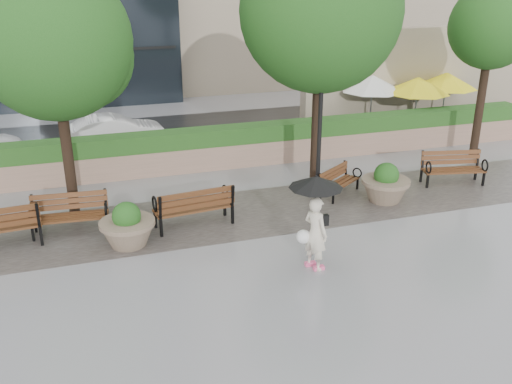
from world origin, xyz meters
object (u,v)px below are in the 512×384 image
object	(u,v)px
bench_3	(339,187)
car_right	(115,132)
lamppost	(319,141)
bench_4	(452,175)
planter_left	(128,229)
planter_right	(385,186)
bench_2	(194,215)
pedestrian	(315,214)
bench_1	(71,222)

from	to	relation	value
bench_3	car_right	distance (m)	9.00
lamppost	bench_3	bearing A→B (deg)	-12.42
bench_4	planter_left	world-z (taller)	planter_left
bench_4	planter_right	bearing A→B (deg)	-155.69
planter_left	lamppost	size ratio (longest dim) A/B	0.35
bench_2	pedestrian	size ratio (longest dim) A/B	0.97
bench_4	lamppost	xyz separation A→B (m)	(-4.36, 0.38, 1.38)
car_right	pedestrian	bearing A→B (deg)	-166.30
planter_right	pedestrian	size ratio (longest dim) A/B	0.64
bench_2	bench_3	xyz separation A→B (m)	(4.52, 0.83, -0.08)
lamppost	bench_2	bearing A→B (deg)	-165.99
pedestrian	planter_left	bearing A→B (deg)	34.28
bench_3	car_right	world-z (taller)	car_right
bench_3	bench_4	distance (m)	3.73
bench_1	lamppost	world-z (taller)	lamppost
planter_right	lamppost	size ratio (longest dim) A/B	0.36
planter_right	car_right	size ratio (longest dim) A/B	0.37
bench_3	lamppost	world-z (taller)	lamppost
planter_right	lamppost	world-z (taller)	lamppost
bench_2	bench_4	size ratio (longest dim) A/B	1.06
bench_3	planter_right	world-z (taller)	planter_right
planter_right	lamppost	bearing A→B (deg)	149.90
bench_1	pedestrian	world-z (taller)	pedestrian
bench_1	bench_4	world-z (taller)	bench_4
bench_1	car_right	xyz separation A→B (m)	(1.70, 7.12, 0.31)
lamppost	pedestrian	distance (m)	4.33
bench_4	pedestrian	distance (m)	7.17
bench_1	planter_right	world-z (taller)	planter_right
planter_left	pedestrian	xyz separation A→B (m)	(3.83, -2.37, 0.88)
bench_3	pedestrian	world-z (taller)	pedestrian
car_right	bench_1	bearing A→B (deg)	162.34
bench_2	car_right	size ratio (longest dim) A/B	0.56
pedestrian	bench_1	bearing A→B (deg)	31.82
car_right	pedestrian	xyz separation A→B (m)	(3.43, -10.60, 0.70)
bench_3	car_right	size ratio (longest dim) A/B	0.43
planter_right	car_right	bearing A→B (deg)	132.04
bench_2	pedestrian	distance (m)	3.75
bench_4	bench_3	bearing A→B (deg)	-171.85
bench_4	lamppost	world-z (taller)	lamppost
bench_2	lamppost	world-z (taller)	lamppost
bench_1	planter_right	distance (m)	8.62
bench_2	pedestrian	bearing A→B (deg)	118.90
car_right	bench_4	bearing A→B (deg)	-130.60
bench_1	bench_4	size ratio (longest dim) A/B	0.97
bench_1	car_right	size ratio (longest dim) A/B	0.52
planter_left	lamppost	distance (m)	5.96
bench_3	pedestrian	size ratio (longest dim) A/B	0.74
lamppost	planter_right	bearing A→B (deg)	-30.10
bench_2	car_right	world-z (taller)	car_right
bench_4	lamppost	distance (m)	4.59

